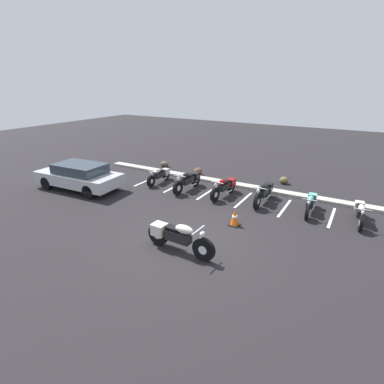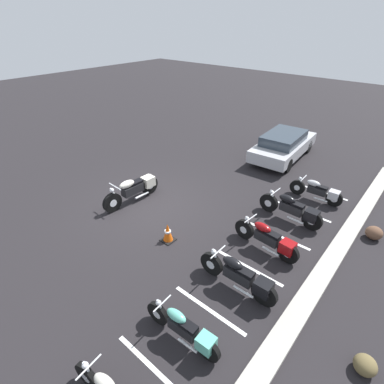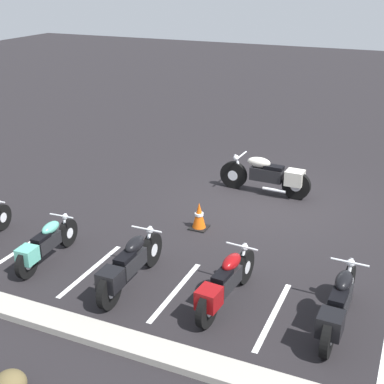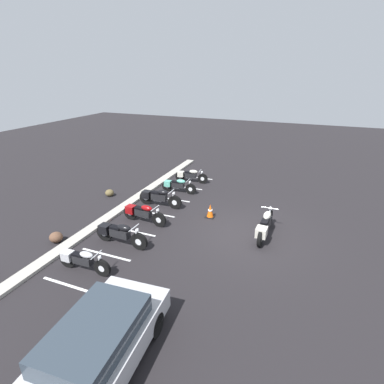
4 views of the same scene
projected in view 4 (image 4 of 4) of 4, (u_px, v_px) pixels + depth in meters
ground at (248, 235)px, 12.22m from camera, size 60.00×60.00×0.00m
motorcycle_cream_featured at (265, 226)px, 11.89m from camera, size 2.45×0.69×0.96m
parked_bike_0 at (82, 260)px, 9.90m from camera, size 0.56×1.98×0.78m
parked_bike_1 at (119, 233)px, 11.41m from camera, size 0.64×2.28×0.90m
parked_bike_2 at (142, 213)px, 13.09m from camera, size 0.61×2.18×0.86m
parked_bike_3 at (158, 197)px, 14.69m from camera, size 0.63×2.26×0.89m
parked_bike_4 at (177, 185)px, 16.37m from camera, size 0.55×1.97×0.77m
parked_bike_5 at (190, 175)px, 17.88m from camera, size 0.58×1.99×0.78m
car_silver at (94, 349)px, 6.41m from camera, size 4.41×2.08×1.29m
concrete_curb at (120, 209)px, 14.35m from camera, size 18.00×0.50×0.12m
landscape_rock_1 at (110, 193)px, 15.95m from camera, size 0.51×0.50×0.36m
landscape_rock_2 at (56, 237)px, 11.65m from camera, size 0.61×0.62×0.42m
traffic_cone at (210, 211)px, 13.61m from camera, size 0.40×0.40×0.63m
stall_line_0 at (69, 286)px, 9.33m from camera, size 0.10×2.10×0.00m
stall_line_1 at (106, 255)px, 10.91m from camera, size 0.10×2.10×0.00m
stall_line_2 at (133, 231)px, 12.49m from camera, size 0.10×2.10×0.00m
stall_line_3 at (154, 213)px, 14.07m from camera, size 0.10×2.10×0.00m
stall_line_4 at (171, 199)px, 15.65m from camera, size 0.10×2.10×0.00m
stall_line_5 at (185, 187)px, 17.23m from camera, size 0.10×2.10×0.00m
stall_line_6 at (196, 177)px, 18.81m from camera, size 0.10×2.10×0.00m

